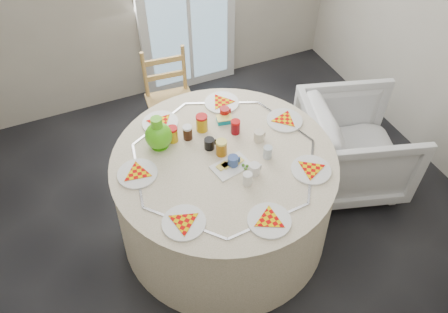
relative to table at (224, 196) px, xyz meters
name	(u,v)px	position (x,y,z in m)	size (l,w,h in m)	color
floor	(231,228)	(0.04, -0.06, -0.38)	(4.00, 4.00, 0.00)	black
table	(224,196)	(0.00, 0.00, 0.00)	(1.61, 1.61, 0.82)	#F9E4CB
wooden_chair	(171,102)	(-0.03, 1.10, 0.09)	(0.41, 0.39, 0.92)	tan
armchair	(353,146)	(1.19, 0.03, 0.02)	(0.84, 0.78, 0.86)	silver
place_settings	(224,160)	(0.00, 0.00, 0.40)	(1.45, 1.45, 0.03)	silver
jar_cluster	(203,133)	(-0.05, 0.25, 0.45)	(0.50, 0.25, 0.15)	#8B5B19
butter_tub	(224,122)	(0.15, 0.34, 0.41)	(0.11, 0.08, 0.04)	#088EA5
green_pitcher	(159,137)	(-0.36, 0.29, 0.49)	(0.19, 0.19, 0.25)	#50CB16
cheese_platter	(231,168)	(0.01, -0.09, 0.40)	(0.25, 0.16, 0.03)	silver
mugs_glasses	(240,149)	(0.13, 0.01, 0.44)	(0.54, 0.54, 0.10)	#9C9C9C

